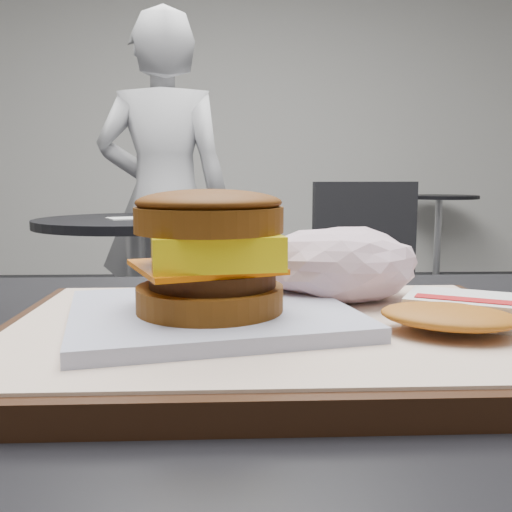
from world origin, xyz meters
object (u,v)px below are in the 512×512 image
(breakfast_sandwich, at_px, (210,267))
(hash_brown, at_px, (463,312))
(neighbor_chair, at_px, (331,284))
(patron, at_px, (164,203))
(crumpled_wrapper, at_px, (337,263))
(serving_tray, at_px, (273,335))
(neighbor_table, at_px, (136,274))

(breakfast_sandwich, height_order, hash_brown, breakfast_sandwich)
(neighbor_chair, xyz_separation_m, patron, (-0.65, 0.44, 0.28))
(hash_brown, relative_size, crumpled_wrapper, 0.99)
(neighbor_chair, bearing_deg, patron, 145.93)
(patron, bearing_deg, hash_brown, 104.55)
(neighbor_chair, bearing_deg, breakfast_sandwich, -102.85)
(serving_tray, xyz_separation_m, patron, (-0.32, 2.09, 0.01))
(breakfast_sandwich, xyz_separation_m, hash_brown, (0.17, -0.02, -0.03))
(breakfast_sandwich, distance_m, neighbor_table, 1.71)
(serving_tray, relative_size, hash_brown, 2.82)
(neighbor_chair, bearing_deg, hash_brown, -97.06)
(breakfast_sandwich, bearing_deg, serving_tray, 4.87)
(crumpled_wrapper, bearing_deg, patron, 100.55)
(serving_tray, relative_size, patron, 0.24)
(neighbor_table, bearing_deg, hash_brown, -73.41)
(breakfast_sandwich, bearing_deg, patron, 97.47)
(neighbor_table, bearing_deg, breakfast_sandwich, -78.74)
(neighbor_table, bearing_deg, neighbor_chair, -0.74)
(patron, bearing_deg, crumpled_wrapper, 103.22)
(patron, bearing_deg, breakfast_sandwich, 100.14)
(breakfast_sandwich, distance_m, crumpled_wrapper, 0.13)
(hash_brown, xyz_separation_m, crumpled_wrapper, (-0.07, 0.10, 0.02))
(serving_tray, height_order, breakfast_sandwich, breakfast_sandwich)
(serving_tray, bearing_deg, crumpled_wrapper, 51.33)
(neighbor_table, xyz_separation_m, neighbor_chair, (0.71, -0.01, -0.04))
(hash_brown, distance_m, crumpled_wrapper, 0.12)
(serving_tray, relative_size, breakfast_sandwich, 1.71)
(breakfast_sandwich, relative_size, crumpled_wrapper, 1.64)
(hash_brown, bearing_deg, neighbor_chair, 82.94)
(neighbor_table, distance_m, patron, 0.49)
(serving_tray, distance_m, breakfast_sandwich, 0.07)
(hash_brown, bearing_deg, patron, 101.87)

